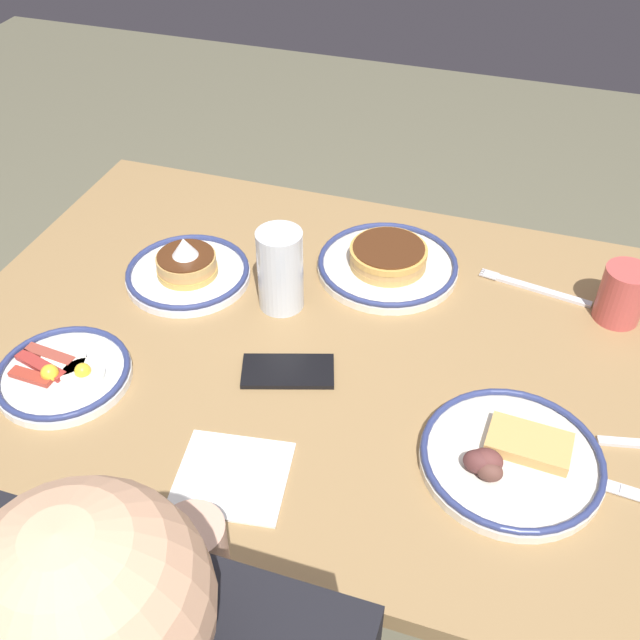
{
  "coord_description": "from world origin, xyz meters",
  "views": [
    {
      "loc": [
        -0.23,
        0.87,
        1.57
      ],
      "look_at": [
        0.05,
        -0.01,
        0.78
      ],
      "focal_mm": 41.91,
      "sensor_mm": 36.0,
      "label": 1
    }
  ],
  "objects_px": {
    "drinking_glass": "(281,273)",
    "fork_far": "(534,288)",
    "plate_center_pancakes": "(511,458)",
    "plate_far_companion": "(388,262)",
    "plate_far_side": "(63,373)",
    "coffee_mug": "(624,293)",
    "cell_phone": "(288,371)",
    "plate_near_main": "(188,270)",
    "paper_napkin": "(232,476)"
  },
  "relations": [
    {
      "from": "coffee_mug",
      "to": "drinking_glass",
      "type": "relative_size",
      "value": 0.68
    },
    {
      "from": "drinking_glass",
      "to": "plate_far_side",
      "type": "bearing_deg",
      "value": 47.33
    },
    {
      "from": "drinking_glass",
      "to": "fork_far",
      "type": "distance_m",
      "value": 0.45
    },
    {
      "from": "cell_phone",
      "to": "fork_far",
      "type": "height_order",
      "value": "cell_phone"
    },
    {
      "from": "plate_near_main",
      "to": "coffee_mug",
      "type": "relative_size",
      "value": 2.23
    },
    {
      "from": "plate_far_companion",
      "to": "plate_center_pancakes",
      "type": "bearing_deg",
      "value": 125.38
    },
    {
      "from": "plate_near_main",
      "to": "plate_far_companion",
      "type": "height_order",
      "value": "plate_near_main"
    },
    {
      "from": "plate_far_companion",
      "to": "fork_far",
      "type": "height_order",
      "value": "plate_far_companion"
    },
    {
      "from": "plate_center_pancakes",
      "to": "coffee_mug",
      "type": "distance_m",
      "value": 0.4
    },
    {
      "from": "drinking_glass",
      "to": "plate_far_companion",
      "type": "bearing_deg",
      "value": -135.2
    },
    {
      "from": "plate_far_side",
      "to": "plate_far_companion",
      "type": "bearing_deg",
      "value": -133.58
    },
    {
      "from": "drinking_glass",
      "to": "fork_far",
      "type": "height_order",
      "value": "drinking_glass"
    },
    {
      "from": "plate_center_pancakes",
      "to": "cell_phone",
      "type": "bearing_deg",
      "value": -11.78
    },
    {
      "from": "plate_near_main",
      "to": "cell_phone",
      "type": "relative_size",
      "value": 1.55
    },
    {
      "from": "cell_phone",
      "to": "fork_far",
      "type": "distance_m",
      "value": 0.48
    },
    {
      "from": "plate_near_main",
      "to": "drinking_glass",
      "type": "xyz_separation_m",
      "value": [
        -0.19,
        0.01,
        0.05
      ]
    },
    {
      "from": "plate_center_pancakes",
      "to": "plate_far_companion",
      "type": "height_order",
      "value": "plate_far_companion"
    },
    {
      "from": "plate_far_side",
      "to": "coffee_mug",
      "type": "height_order",
      "value": "coffee_mug"
    },
    {
      "from": "paper_napkin",
      "to": "fork_far",
      "type": "height_order",
      "value": "fork_far"
    },
    {
      "from": "drinking_glass",
      "to": "fork_far",
      "type": "relative_size",
      "value": 0.74
    },
    {
      "from": "plate_near_main",
      "to": "cell_phone",
      "type": "bearing_deg",
      "value": 145.9
    },
    {
      "from": "plate_center_pancakes",
      "to": "fork_far",
      "type": "bearing_deg",
      "value": -88.78
    },
    {
      "from": "plate_center_pancakes",
      "to": "plate_far_side",
      "type": "relative_size",
      "value": 1.23
    },
    {
      "from": "plate_far_companion",
      "to": "fork_far",
      "type": "distance_m",
      "value": 0.26
    },
    {
      "from": "paper_napkin",
      "to": "fork_far",
      "type": "xyz_separation_m",
      "value": [
        -0.35,
        -0.55,
        0.0
      ]
    },
    {
      "from": "plate_center_pancakes",
      "to": "plate_far_companion",
      "type": "bearing_deg",
      "value": -54.62
    },
    {
      "from": "coffee_mug",
      "to": "plate_center_pancakes",
      "type": "bearing_deg",
      "value": 70.5
    },
    {
      "from": "plate_far_side",
      "to": "coffee_mug",
      "type": "relative_size",
      "value": 2.07
    },
    {
      "from": "coffee_mug",
      "to": "cell_phone",
      "type": "relative_size",
      "value": 0.69
    },
    {
      "from": "drinking_glass",
      "to": "cell_phone",
      "type": "height_order",
      "value": "drinking_glass"
    },
    {
      "from": "drinking_glass",
      "to": "cell_phone",
      "type": "xyz_separation_m",
      "value": [
        -0.07,
        0.16,
        -0.06
      ]
    },
    {
      "from": "plate_near_main",
      "to": "fork_far",
      "type": "distance_m",
      "value": 0.62
    },
    {
      "from": "plate_far_companion",
      "to": "cell_phone",
      "type": "distance_m",
      "value": 0.32
    },
    {
      "from": "fork_far",
      "to": "cell_phone",
      "type": "bearing_deg",
      "value": 44.15
    },
    {
      "from": "plate_center_pancakes",
      "to": "paper_napkin",
      "type": "distance_m",
      "value": 0.38
    },
    {
      "from": "plate_near_main",
      "to": "drinking_glass",
      "type": "height_order",
      "value": "drinking_glass"
    },
    {
      "from": "plate_far_companion",
      "to": "paper_napkin",
      "type": "distance_m",
      "value": 0.53
    },
    {
      "from": "plate_near_main",
      "to": "paper_napkin",
      "type": "relative_size",
      "value": 1.49
    },
    {
      "from": "cell_phone",
      "to": "plate_far_companion",
      "type": "bearing_deg",
      "value": -122.87
    },
    {
      "from": "plate_near_main",
      "to": "plate_far_companion",
      "type": "xyz_separation_m",
      "value": [
        -0.34,
        -0.14,
        -0.0
      ]
    },
    {
      "from": "coffee_mug",
      "to": "drinking_glass",
      "type": "distance_m",
      "value": 0.57
    },
    {
      "from": "plate_near_main",
      "to": "plate_center_pancakes",
      "type": "xyz_separation_m",
      "value": [
        -0.61,
        0.25,
        -0.01
      ]
    },
    {
      "from": "coffee_mug",
      "to": "paper_napkin",
      "type": "xyz_separation_m",
      "value": [
        0.49,
        0.51,
        -0.05
      ]
    },
    {
      "from": "paper_napkin",
      "to": "fork_far",
      "type": "bearing_deg",
      "value": -122.45
    },
    {
      "from": "plate_center_pancakes",
      "to": "plate_far_side",
      "type": "bearing_deg",
      "value": 3.98
    },
    {
      "from": "fork_far",
      "to": "coffee_mug",
      "type": "bearing_deg",
      "value": 167.12
    },
    {
      "from": "plate_center_pancakes",
      "to": "drinking_glass",
      "type": "relative_size",
      "value": 1.72
    },
    {
      "from": "plate_far_side",
      "to": "drinking_glass",
      "type": "bearing_deg",
      "value": -132.67
    },
    {
      "from": "cell_phone",
      "to": "paper_napkin",
      "type": "relative_size",
      "value": 0.96
    },
    {
      "from": "plate_far_side",
      "to": "drinking_glass",
      "type": "xyz_separation_m",
      "value": [
        -0.26,
        -0.28,
        0.05
      ]
    }
  ]
}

